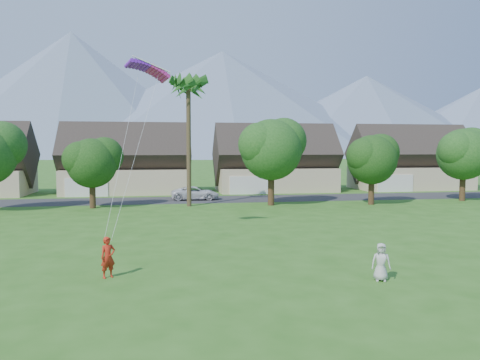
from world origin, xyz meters
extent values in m
plane|color=#2D6019|center=(0.00, 0.00, 0.00)|extent=(500.00, 500.00, 0.00)
cube|color=#2D2D30|center=(0.00, 34.00, 0.01)|extent=(90.00, 7.00, 0.01)
imported|color=#B62614|center=(-6.79, 4.09, 0.90)|extent=(0.79, 0.70, 1.81)
imported|color=#B8B8B3|center=(4.76, 1.75, 0.81)|extent=(0.91, 0.73, 1.62)
imported|color=silver|center=(-1.04, 34.00, 0.72)|extent=(5.29, 2.67, 1.44)
cone|color=slate|center=(-55.00, 260.00, 35.00)|extent=(190.00, 190.00, 70.00)
cone|color=slate|center=(30.00, 260.00, 31.00)|extent=(240.00, 240.00, 62.00)
cone|color=slate|center=(120.00, 260.00, 25.00)|extent=(200.00, 200.00, 50.00)
cube|color=beige|center=(-9.00, 43.00, 1.50)|extent=(15.00, 8.00, 3.00)
cube|color=#382D28|center=(-9.00, 43.00, 4.79)|extent=(15.75, 8.15, 8.15)
cube|color=silver|center=(-13.20, 38.94, 1.10)|extent=(4.80, 0.12, 2.20)
cube|color=beige|center=(10.00, 43.00, 1.50)|extent=(15.00, 8.00, 3.00)
cube|color=#382D28|center=(10.00, 43.00, 4.79)|extent=(15.75, 8.15, 8.15)
cube|color=silver|center=(5.80, 38.94, 1.10)|extent=(4.80, 0.12, 2.20)
cube|color=beige|center=(29.00, 43.00, 1.50)|extent=(15.00, 8.00, 3.00)
cube|color=#382D28|center=(29.00, 43.00, 4.79)|extent=(15.75, 8.15, 8.15)
cube|color=silver|center=(24.80, 38.94, 1.10)|extent=(4.80, 0.12, 2.20)
cylinder|color=#47301C|center=(-11.00, 28.50, 1.09)|extent=(0.56, 0.56, 2.18)
sphere|color=#214916|center=(-11.00, 28.50, 4.22)|extent=(4.62, 4.62, 4.62)
cylinder|color=#47301C|center=(6.00, 28.00, 1.41)|extent=(0.62, 0.62, 2.82)
sphere|color=#214916|center=(6.00, 28.00, 5.46)|extent=(5.98, 5.98, 5.98)
cylinder|color=#47301C|center=(16.00, 27.00, 1.15)|extent=(0.58, 0.58, 2.30)
sphere|color=#214916|center=(16.00, 27.00, 4.46)|extent=(4.90, 4.90, 4.90)
cylinder|color=#47301C|center=(27.00, 28.50, 1.28)|extent=(0.60, 0.60, 2.56)
sphere|color=#214916|center=(27.00, 28.50, 4.96)|extent=(5.44, 5.44, 5.44)
cylinder|color=#4C3D26|center=(-2.00, 28.50, 6.00)|extent=(0.44, 0.44, 12.00)
sphere|color=#286021|center=(-2.00, 28.50, 12.30)|extent=(3.00, 3.00, 3.00)
cube|color=purple|center=(-5.86, 12.64, 10.50)|extent=(1.57, 1.40, 0.50)
cube|color=#C22485|center=(-4.57, 12.64, 10.50)|extent=(1.57, 1.40, 0.50)
camera|label=1|loc=(-4.30, -16.65, 5.69)|focal=35.00mm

